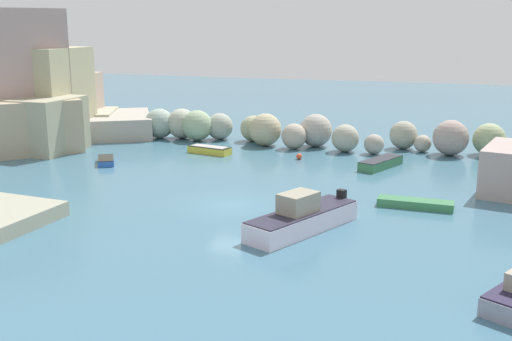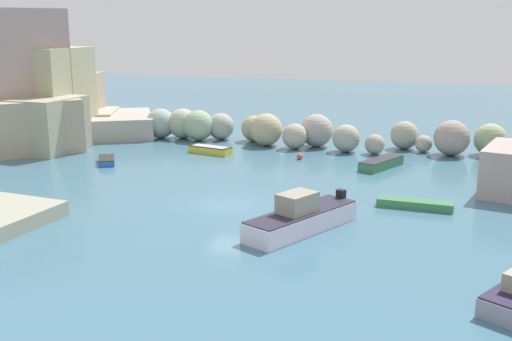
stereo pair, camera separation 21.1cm
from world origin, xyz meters
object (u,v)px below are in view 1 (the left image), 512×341
(moored_boat_3, at_px, (106,161))
(moored_boat_5, at_px, (381,163))
(channel_buoy, at_px, (299,156))
(moored_boat_2, at_px, (415,204))
(moored_boat_1, at_px, (209,150))
(moored_boat_4, at_px, (302,218))

(moored_boat_3, relative_size, moored_boat_5, 0.63)
(channel_buoy, relative_size, moored_boat_2, 0.11)
(moored_boat_2, bearing_deg, moored_boat_3, -9.41)
(moored_boat_1, bearing_deg, channel_buoy, 12.68)
(moored_boat_1, bearing_deg, moored_boat_2, -19.68)
(moored_boat_2, relative_size, moored_boat_5, 0.95)
(channel_buoy, distance_m, moored_boat_2, 13.96)
(moored_boat_2, distance_m, moored_boat_4, 7.87)
(moored_boat_2, xyz_separation_m, moored_boat_5, (-3.10, 9.46, 0.10))
(moored_boat_3, height_order, moored_boat_4, moored_boat_4)
(channel_buoy, bearing_deg, moored_boat_3, -155.93)
(channel_buoy, bearing_deg, moored_boat_5, -7.88)
(moored_boat_5, bearing_deg, moored_boat_2, 40.91)
(moored_boat_2, bearing_deg, moored_boat_1, -29.77)
(moored_boat_1, bearing_deg, moored_boat_3, -124.02)
(channel_buoy, bearing_deg, moored_boat_4, -75.38)
(moored_boat_2, relative_size, moored_boat_4, 0.60)
(moored_boat_3, height_order, moored_boat_5, moored_boat_5)
(channel_buoy, height_order, moored_boat_2, moored_boat_2)
(moored_boat_3, xyz_separation_m, moored_boat_5, (19.61, 5.07, 0.10))
(channel_buoy, xyz_separation_m, moored_boat_3, (-13.31, -5.94, 0.01))
(moored_boat_1, relative_size, moored_boat_3, 1.31)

